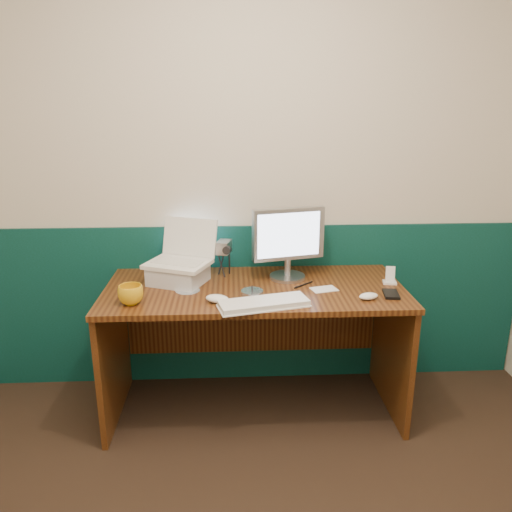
{
  "coord_description": "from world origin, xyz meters",
  "views": [
    {
      "loc": [
        -0.05,
        -1.12,
        1.69
      ],
      "look_at": [
        0.07,
        1.23,
        0.97
      ],
      "focal_mm": 35.0,
      "sensor_mm": 36.0,
      "label": 1
    }
  ],
  "objects": [
    {
      "name": "wainscot",
      "position": [
        0.0,
        1.74,
        0.5
      ],
      "size": [
        3.48,
        0.02,
        1.0
      ],
      "primitive_type": "cube",
      "color": "#073227",
      "rests_on": "ground"
    },
    {
      "name": "pen",
      "position": [
        0.33,
        1.39,
        0.75
      ],
      "size": [
        0.12,
        0.1,
        0.01
      ],
      "primitive_type": "cylinder",
      "rotation": [
        0.0,
        1.57,
        0.71
      ],
      "color": "black",
      "rests_on": "desk"
    },
    {
      "name": "monitor",
      "position": [
        0.26,
        1.51,
        0.95
      ],
      "size": [
        0.42,
        0.21,
        0.4
      ],
      "primitive_type": null,
      "rotation": [
        0.0,
        0.0,
        0.24
      ],
      "color": "#A4A4A8",
      "rests_on": "desk"
    },
    {
      "name": "mug",
      "position": [
        -0.55,
        1.18,
        0.8
      ],
      "size": [
        0.12,
        0.12,
        0.1
      ],
      "primitive_type": "imported",
      "rotation": [
        0.0,
        0.0,
        0.01
      ],
      "color": "gold",
      "rests_on": "desk"
    },
    {
      "name": "mouse_left",
      "position": [
        -0.13,
        1.17,
        0.77
      ],
      "size": [
        0.14,
        0.11,
        0.04
      ],
      "primitive_type": "ellipsoid",
      "rotation": [
        0.0,
        0.0,
        -0.37
      ],
      "color": "white",
      "rests_on": "desk"
    },
    {
      "name": "keyboard",
      "position": [
        0.1,
        1.11,
        0.76
      ],
      "size": [
        0.45,
        0.24,
        0.02
      ],
      "primitive_type": "cube",
      "rotation": [
        0.0,
        0.0,
        0.24
      ],
      "color": "white",
      "rests_on": "desk"
    },
    {
      "name": "cd_spindle",
      "position": [
        0.05,
        1.27,
        0.76
      ],
      "size": [
        0.11,
        0.11,
        0.02
      ],
      "primitive_type": "cylinder",
      "color": "silver",
      "rests_on": "desk"
    },
    {
      "name": "cd_loose_a",
      "position": [
        -0.29,
        1.34,
        0.75
      ],
      "size": [
        0.13,
        0.13,
        0.0
      ],
      "primitive_type": "cylinder",
      "color": "silver",
      "rests_on": "desk"
    },
    {
      "name": "desk",
      "position": [
        0.07,
        1.38,
        0.38
      ],
      "size": [
        1.6,
        0.7,
        0.75
      ],
      "primitive_type": "cube",
      "color": "#361809",
      "rests_on": "ground"
    },
    {
      "name": "dock",
      "position": [
        0.81,
        1.4,
        0.76
      ],
      "size": [
        0.08,
        0.07,
        0.01
      ],
      "primitive_type": "cube",
      "rotation": [
        0.0,
        0.0,
        -0.17
      ],
      "color": "white",
      "rests_on": "desk"
    },
    {
      "name": "papers",
      "position": [
        0.43,
        1.32,
        0.75
      ],
      "size": [
        0.15,
        0.12,
        0.0
      ],
      "primitive_type": "cube",
      "rotation": [
        0.0,
        0.0,
        0.26
      ],
      "color": "white",
      "rests_on": "desk"
    },
    {
      "name": "pda",
      "position": [
        0.76,
        1.22,
        0.76
      ],
      "size": [
        0.09,
        0.14,
        0.01
      ],
      "primitive_type": "cube",
      "rotation": [
        0.0,
        0.0,
        -0.14
      ],
      "color": "black",
      "rests_on": "desk"
    },
    {
      "name": "laptop",
      "position": [
        -0.34,
        1.47,
        0.98
      ],
      "size": [
        0.39,
        0.35,
        0.27
      ],
      "primitive_type": null,
      "rotation": [
        0.0,
        0.0,
        -0.39
      ],
      "color": "white",
      "rests_on": "laptop_riser"
    },
    {
      "name": "mouse_right",
      "position": [
        0.63,
        1.18,
        0.77
      ],
      "size": [
        0.11,
        0.09,
        0.03
      ],
      "primitive_type": "ellipsoid",
      "rotation": [
        0.0,
        0.0,
        0.28
      ],
      "color": "white",
      "rests_on": "desk"
    },
    {
      "name": "camcorder",
      "position": [
        -0.1,
        1.59,
        0.85
      ],
      "size": [
        0.12,
        0.15,
        0.2
      ],
      "primitive_type": null,
      "rotation": [
        0.0,
        0.0,
        -0.27
      ],
      "color": "#AEAEB3",
      "rests_on": "desk"
    },
    {
      "name": "music_player",
      "position": [
        0.81,
        1.4,
        0.81
      ],
      "size": [
        0.05,
        0.03,
        0.09
      ],
      "primitive_type": "cube",
      "rotation": [
        -0.17,
        0.0,
        -0.17
      ],
      "color": "white",
      "rests_on": "dock"
    },
    {
      "name": "laptop_riser",
      "position": [
        -0.34,
        1.47,
        0.8
      ],
      "size": [
        0.35,
        0.33,
        0.1
      ],
      "primitive_type": "cube",
      "rotation": [
        0.0,
        0.0,
        -0.39
      ],
      "color": "silver",
      "rests_on": "desk"
    },
    {
      "name": "back_wall",
      "position": [
        0.0,
        1.75,
        1.25
      ],
      "size": [
        3.5,
        0.04,
        2.5
      ],
      "primitive_type": "cube",
      "color": "beige",
      "rests_on": "ground"
    }
  ]
}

